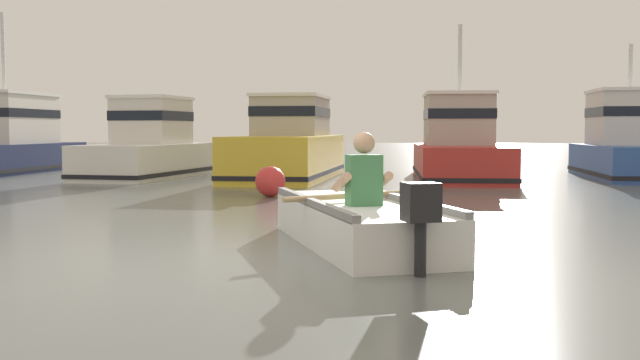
{
  "coord_description": "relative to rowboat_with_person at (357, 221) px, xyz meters",
  "views": [
    {
      "loc": [
        1.72,
        -6.79,
        1.22
      ],
      "look_at": [
        0.64,
        2.83,
        0.55
      ],
      "focal_mm": 41.38,
      "sensor_mm": 36.0,
      "label": 1
    }
  ],
  "objects": [
    {
      "name": "ground_plane",
      "position": [
        -1.25,
        -0.9,
        -0.25
      ],
      "size": [
        120.0,
        120.0,
        0.0
      ],
      "primitive_type": "plane",
      "color": "slate"
    },
    {
      "name": "rowboat_with_person",
      "position": [
        0.0,
        0.0,
        0.0
      ],
      "size": [
        2.14,
        3.61,
        1.19
      ],
      "color": "white",
      "rests_on": "ground"
    },
    {
      "name": "moored_boat_navy",
      "position": [
        -10.47,
        11.68,
        0.57
      ],
      "size": [
        1.9,
        6.78,
        4.41
      ],
      "color": "#19234C",
      "rests_on": "ground"
    },
    {
      "name": "moored_boat_white",
      "position": [
        -5.95,
        10.35,
        0.51
      ],
      "size": [
        2.45,
        4.66,
        2.06
      ],
      "color": "white",
      "rests_on": "ground"
    },
    {
      "name": "moored_boat_yellow",
      "position": [
        -2.35,
        10.42,
        0.54
      ],
      "size": [
        2.35,
        5.91,
        2.08
      ],
      "color": "gold",
      "rests_on": "ground"
    },
    {
      "name": "moored_boat_red",
      "position": [
        1.84,
        10.76,
        0.53
      ],
      "size": [
        2.18,
        5.43,
        3.77
      ],
      "color": "#B72D28",
      "rests_on": "ground"
    },
    {
      "name": "moored_boat_blue",
      "position": [
        6.09,
        11.56,
        0.57
      ],
      "size": [
        2.15,
        4.94,
        3.34
      ],
      "color": "#2D519E",
      "rests_on": "ground"
    },
    {
      "name": "mooring_buoy",
      "position": [
        -1.91,
        5.4,
        0.02
      ],
      "size": [
        0.55,
        0.55,
        0.55
      ],
      "primitive_type": "sphere",
      "color": "red",
      "rests_on": "ground"
    }
  ]
}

